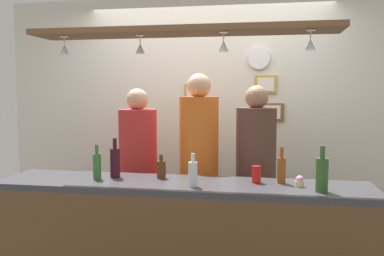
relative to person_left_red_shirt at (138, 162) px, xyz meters
name	(u,v)px	position (x,y,z in m)	size (l,w,h in m)	color
back_wall	(209,122)	(0.53, 0.80, 0.31)	(4.40, 0.06, 2.60)	silver
bar_counter	(177,231)	(0.53, -0.80, -0.33)	(2.70, 0.55, 0.97)	#38383D
overhead_glass_rack	(182,31)	(0.53, -0.60, 1.05)	(2.20, 0.36, 0.04)	brown
hanging_wineglass_far_left	(64,49)	(-0.35, -0.64, 0.94)	(0.07, 0.07, 0.13)	silver
hanging_wineglass_left	(140,48)	(0.22, -0.61, 0.94)	(0.07, 0.07, 0.13)	silver
hanging_wineglass_center_left	(224,45)	(0.83, -0.66, 0.94)	(0.07, 0.07, 0.13)	silver
hanging_wineglass_center	(310,44)	(1.40, -0.66, 0.94)	(0.07, 0.07, 0.13)	silver
person_left_red_shirt	(138,162)	(0.00, 0.00, 0.00)	(0.34, 0.34, 1.65)	#2D334C
person_middle_orange_shirt	(199,154)	(0.55, 0.00, 0.08)	(0.34, 0.34, 1.78)	#2D334C
person_right_brown_shirt	(256,164)	(1.04, 0.00, 0.02)	(0.34, 0.34, 1.67)	#2D334C
bottle_beer_brown_stubby	(161,169)	(0.35, -0.53, 0.05)	(0.07, 0.07, 0.18)	#512D14
bottle_champagne_green	(322,174)	(1.49, -0.77, 0.09)	(0.08, 0.08, 0.30)	#2D5623
bottle_beer_amber_tall	(281,169)	(1.24, -0.55, 0.08)	(0.06, 0.06, 0.26)	brown
bottle_soda_clear	(193,173)	(0.63, -0.76, 0.07)	(0.06, 0.06, 0.23)	silver
bottle_beer_green_import	(97,165)	(-0.12, -0.64, 0.08)	(0.06, 0.06, 0.26)	#336B2D
bottle_wine_dark_red	(115,162)	(0.00, -0.56, 0.09)	(0.08, 0.08, 0.30)	#380F19
drink_can	(256,174)	(1.06, -0.56, 0.04)	(0.07, 0.07, 0.12)	red
cupcake	(300,182)	(1.36, -0.64, 0.01)	(0.06, 0.06, 0.08)	beige
picture_frame_crest	(193,96)	(0.37, 0.76, 0.58)	(0.18, 0.02, 0.26)	#B29338
picture_frame_lower_pair	(269,112)	(1.15, 0.76, 0.42)	(0.30, 0.02, 0.18)	brown
picture_frame_upper_small	(266,84)	(1.12, 0.76, 0.70)	(0.22, 0.02, 0.18)	#B29338
wall_clock	(259,58)	(1.04, 0.75, 0.96)	(0.22, 0.22, 0.03)	white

